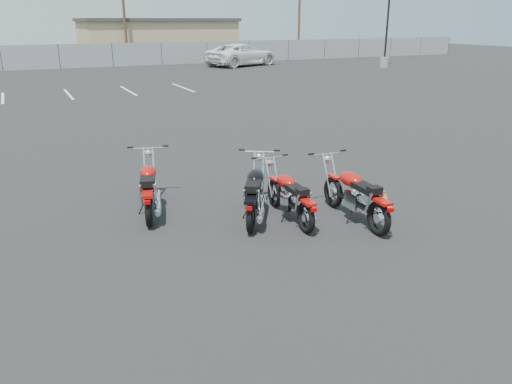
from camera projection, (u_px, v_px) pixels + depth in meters
name	position (u px, v px, depth m)	size (l,w,h in m)	color
ground	(261.00, 240.00, 8.51)	(120.00, 120.00, 0.00)	black
motorcycle_front_red	(149.00, 188.00, 9.61)	(1.04, 2.18, 1.07)	black
motorcycle_second_black	(255.00, 193.00, 9.35)	(1.49, 2.06, 1.07)	black
motorcycle_third_red	(290.00, 196.00, 9.27)	(0.79, 2.03, 0.99)	black
motorcycle_rear_red	(356.00, 195.00, 9.20)	(0.85, 2.21, 1.08)	black
training_cone_near	(385.00, 200.00, 9.97)	(0.26, 0.26, 0.30)	orange
light_pole_east	(387.00, 31.00, 38.35)	(0.80, 0.70, 10.45)	gray
chainlink_fence	(59.00, 56.00, 38.04)	(80.06, 0.06, 1.80)	gray
tan_building_east	(156.00, 38.00, 49.48)	(14.40, 9.40, 3.70)	tan
utility_pole_c	(123.00, 6.00, 42.66)	(1.80, 0.24, 9.00)	#442E1F
utility_pole_d	(299.00, 8.00, 50.87)	(1.80, 0.24, 9.00)	#442E1F
parking_line_stripes	(36.00, 96.00, 24.53)	(15.12, 4.00, 0.01)	silver
white_van	(242.00, 48.00, 40.29)	(7.20, 2.88, 2.74)	white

